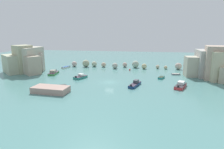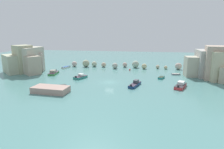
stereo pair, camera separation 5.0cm
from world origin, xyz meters
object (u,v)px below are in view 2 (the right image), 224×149
(moored_boat_5, at_px, (65,87))
(moored_boat_0, at_px, (135,84))
(moored_boat_3, at_px, (181,85))
(moored_boat_6, at_px, (66,67))
(moored_boat_4, at_px, (176,74))
(channel_buoy, at_px, (130,70))
(moored_boat_1, at_px, (161,78))
(stone_dock, at_px, (51,90))
(moored_boat_7, at_px, (53,73))
(moored_boat_2, at_px, (80,77))

(moored_boat_5, bearing_deg, moored_boat_0, 61.59)
(moored_boat_3, height_order, moored_boat_6, moored_boat_3)
(moored_boat_5, xyz_separation_m, moored_boat_6, (-9.81, 25.55, 0.01))
(moored_boat_4, bearing_deg, channel_buoy, -28.33)
(moored_boat_0, distance_m, moored_boat_4, 19.71)
(moored_boat_1, xyz_separation_m, moored_boat_4, (5.14, 5.79, -0.05))
(moored_boat_0, xyz_separation_m, moored_boat_4, (12.73, 15.04, -0.24))
(moored_boat_0, bearing_deg, stone_dock, 131.25)
(channel_buoy, height_order, moored_boat_5, channel_buoy)
(moored_boat_6, xyz_separation_m, moored_boat_7, (0.02, -11.03, 0.19))
(channel_buoy, relative_size, moored_boat_0, 0.10)
(moored_boat_0, distance_m, moored_boat_2, 17.78)
(moored_boat_5, bearing_deg, moored_boat_3, 56.12)
(moored_boat_1, bearing_deg, moored_boat_4, 160.79)
(moored_boat_6, bearing_deg, moored_boat_2, 52.34)
(channel_buoy, distance_m, moored_boat_0, 19.97)
(moored_boat_4, distance_m, moored_boat_7, 40.50)
(moored_boat_0, bearing_deg, moored_boat_2, 88.27)
(stone_dock, distance_m, moored_boat_0, 21.46)
(stone_dock, relative_size, moored_boat_2, 1.78)
(moored_boat_3, xyz_separation_m, moored_boat_6, (-39.12, 20.51, -0.24))
(moored_boat_2, distance_m, moored_boat_7, 11.31)
(stone_dock, bearing_deg, moored_boat_3, 16.10)
(stone_dock, height_order, moored_boat_4, stone_dock)
(moored_boat_5, height_order, moored_boat_6, same)
(moored_boat_7, bearing_deg, moored_boat_3, 69.49)
(moored_boat_2, xyz_separation_m, moored_boat_4, (29.57, 9.31, -0.23))
(channel_buoy, relative_size, moored_boat_7, 0.11)
(stone_dock, distance_m, moored_boat_6, 30.56)
(stone_dock, distance_m, moored_boat_4, 40.15)
(moored_boat_0, height_order, moored_boat_5, moored_boat_0)
(moored_boat_0, bearing_deg, moored_boat_3, -71.71)
(stone_dock, height_order, moored_boat_6, stone_dock)
(channel_buoy, xyz_separation_m, moored_boat_5, (-14.94, -24.59, -0.00))
(moored_boat_6, height_order, moored_boat_7, moored_boat_7)
(moored_boat_4, height_order, moored_boat_7, moored_boat_7)
(moored_boat_2, relative_size, moored_boat_4, 1.62)
(moored_boat_4, xyz_separation_m, moored_boat_5, (-30.36, -19.85, 0.07))
(channel_buoy, height_order, moored_boat_2, moored_boat_2)
(moored_boat_1, height_order, moored_boat_2, moored_boat_2)
(moored_boat_0, bearing_deg, moored_boat_7, 87.57)
(moored_boat_1, distance_m, moored_boat_3, 9.90)
(channel_buoy, bearing_deg, moored_boat_7, -157.84)
(moored_boat_2, relative_size, moored_boat_3, 0.79)
(stone_dock, bearing_deg, moored_boat_7, 112.96)
(moored_boat_1, relative_size, moored_boat_7, 0.54)
(moored_boat_5, bearing_deg, moored_boat_4, 79.53)
(channel_buoy, relative_size, moored_boat_2, 0.13)
(moored_boat_1, xyz_separation_m, moored_boat_7, (-35.01, 0.46, 0.23))
(stone_dock, bearing_deg, moored_boat_0, 24.16)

